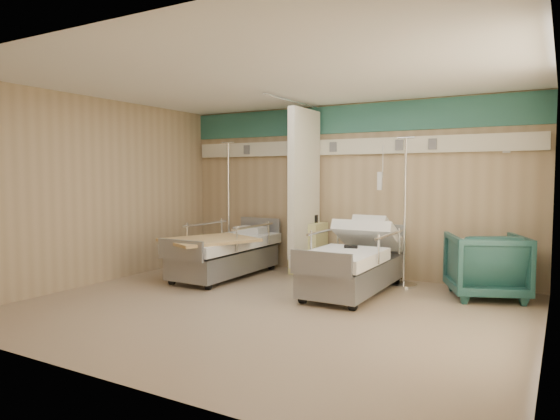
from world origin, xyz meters
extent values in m
cube|color=#856F5B|center=(0.00, 0.00, 0.00)|extent=(6.00, 5.00, 0.00)
cube|color=tan|center=(0.00, 2.50, 1.40)|extent=(6.00, 0.04, 2.80)
cube|color=tan|center=(0.00, -2.50, 1.40)|extent=(6.00, 0.04, 2.80)
cube|color=tan|center=(-3.00, 0.00, 1.40)|extent=(0.04, 5.00, 2.80)
cube|color=tan|center=(3.00, 0.00, 1.40)|extent=(0.04, 5.00, 2.80)
cube|color=white|center=(0.00, 0.00, 2.80)|extent=(6.00, 5.00, 0.04)
cube|color=#2F6E63|center=(0.00, 2.48, 2.55)|extent=(6.00, 0.04, 0.45)
cube|color=silver|center=(0.00, 2.45, 2.10)|extent=(5.88, 0.08, 0.25)
cylinder|color=silver|center=(-0.50, 1.60, 2.76)|extent=(0.03, 1.80, 0.03)
cube|color=silver|center=(-0.50, 1.95, 1.51)|extent=(0.12, 0.90, 2.35)
cube|color=#EBE892|center=(-0.55, 2.20, 0.42)|extent=(0.50, 0.48, 0.85)
imported|color=#1D4947|center=(2.25, 1.90, 0.44)|extent=(1.23, 1.24, 0.87)
cube|color=white|center=(2.24, 1.86, 0.91)|extent=(0.88, 0.85, 0.08)
cylinder|color=silver|center=(1.10, 2.05, 0.02)|extent=(0.39, 0.39, 0.03)
cylinder|color=silver|center=(1.10, 2.05, 1.09)|extent=(0.03, 0.03, 2.18)
cylinder|color=silver|center=(1.10, 2.05, 2.18)|extent=(0.26, 0.03, 0.03)
cylinder|color=silver|center=(-2.08, 2.07, 0.02)|extent=(0.40, 0.40, 0.03)
cylinder|color=silver|center=(-2.08, 2.07, 1.11)|extent=(0.04, 0.04, 2.21)
cylinder|color=silver|center=(-2.08, 2.07, 2.21)|extent=(0.27, 0.03, 0.03)
cube|color=black|center=(0.58, 1.26, 0.65)|extent=(0.20, 0.12, 0.04)
cube|color=tan|center=(-1.56, 0.84, 0.65)|extent=(1.44, 1.58, 0.04)
cube|color=black|center=(-0.55, 2.25, 0.92)|extent=(0.27, 0.21, 0.13)
cylinder|color=white|center=(-0.72, 2.31, 0.92)|extent=(0.12, 0.12, 0.14)
camera|label=1|loc=(3.13, -5.18, 1.64)|focal=32.00mm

